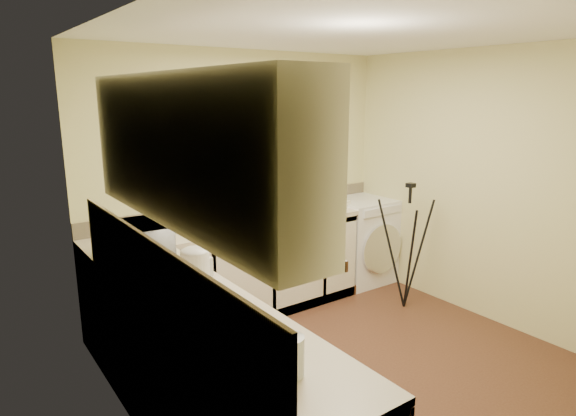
% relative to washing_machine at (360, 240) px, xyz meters
% --- Properties ---
extents(floor, '(3.20, 3.20, 0.00)m').
position_rel_washing_machine_xyz_m(floor, '(-1.31, -1.21, -0.46)').
color(floor, brown).
rests_on(floor, ground).
extents(ceiling, '(3.20, 3.20, 0.00)m').
position_rel_washing_machine_xyz_m(ceiling, '(-1.31, -1.21, 1.99)').
color(ceiling, white).
rests_on(ceiling, ground).
extents(wall_back, '(3.20, 0.00, 3.20)m').
position_rel_washing_machine_xyz_m(wall_back, '(-1.31, 0.29, 0.76)').
color(wall_back, beige).
rests_on(wall_back, ground).
extents(wall_front, '(3.20, 0.00, 3.20)m').
position_rel_washing_machine_xyz_m(wall_front, '(-1.31, -2.71, 0.76)').
color(wall_front, beige).
rests_on(wall_front, ground).
extents(wall_left, '(0.00, 3.00, 3.00)m').
position_rel_washing_machine_xyz_m(wall_left, '(-2.91, -1.21, 0.76)').
color(wall_left, beige).
rests_on(wall_left, ground).
extents(wall_right, '(0.00, 3.00, 3.00)m').
position_rel_washing_machine_xyz_m(wall_right, '(0.29, -1.21, 0.76)').
color(wall_right, beige).
rests_on(wall_right, ground).
extents(base_cabinet_back, '(2.55, 0.60, 0.86)m').
position_rel_washing_machine_xyz_m(base_cabinet_back, '(-1.63, -0.01, -0.03)').
color(base_cabinet_back, silver).
rests_on(base_cabinet_back, floor).
extents(base_cabinet_left, '(0.54, 2.40, 0.86)m').
position_rel_washing_machine_xyz_m(base_cabinet_left, '(-2.61, -1.51, -0.03)').
color(base_cabinet_left, silver).
rests_on(base_cabinet_left, floor).
extents(worktop_back, '(3.20, 0.60, 0.04)m').
position_rel_washing_machine_xyz_m(worktop_back, '(-1.31, -0.01, 0.42)').
color(worktop_back, beige).
rests_on(worktop_back, base_cabinet_back).
extents(worktop_left, '(0.60, 2.40, 0.04)m').
position_rel_washing_machine_xyz_m(worktop_left, '(-2.61, -1.51, 0.42)').
color(worktop_left, beige).
rests_on(worktop_left, base_cabinet_left).
extents(upper_cabinet, '(0.28, 1.90, 0.70)m').
position_rel_washing_machine_xyz_m(upper_cabinet, '(-2.75, -1.66, 1.34)').
color(upper_cabinet, silver).
rests_on(upper_cabinet, wall_left).
extents(splashback_left, '(0.02, 2.40, 0.45)m').
position_rel_washing_machine_xyz_m(splashback_left, '(-2.90, -1.51, 0.66)').
color(splashback_left, beige).
rests_on(splashback_left, wall_left).
extents(splashback_back, '(3.20, 0.02, 0.14)m').
position_rel_washing_machine_xyz_m(splashback_back, '(-1.31, 0.28, 0.51)').
color(splashback_back, beige).
rests_on(splashback_back, wall_back).
extents(window_glass, '(1.50, 0.02, 1.00)m').
position_rel_washing_machine_xyz_m(window_glass, '(-1.11, 0.28, 1.09)').
color(window_glass, black).
rests_on(window_glass, wall_back).
extents(window_blind, '(1.50, 0.02, 0.25)m').
position_rel_washing_machine_xyz_m(window_blind, '(-1.11, 0.25, 1.46)').
color(window_blind, tan).
rests_on(window_blind, wall_back).
extents(windowsill, '(1.60, 0.14, 0.03)m').
position_rel_washing_machine_xyz_m(windowsill, '(-1.11, 0.22, 0.57)').
color(windowsill, white).
rests_on(windowsill, wall_back).
extents(sink, '(0.82, 0.46, 0.03)m').
position_rel_washing_machine_xyz_m(sink, '(-1.11, -0.01, 0.45)').
color(sink, tan).
rests_on(sink, worktop_back).
extents(faucet, '(0.03, 0.03, 0.24)m').
position_rel_washing_machine_xyz_m(faucet, '(-1.11, 0.17, 0.56)').
color(faucet, silver).
rests_on(faucet, worktop_back).
extents(washing_machine, '(0.66, 0.64, 0.92)m').
position_rel_washing_machine_xyz_m(washing_machine, '(0.00, 0.00, 0.00)').
color(washing_machine, white).
rests_on(washing_machine, floor).
extents(laptop, '(0.37, 0.37, 0.22)m').
position_rel_washing_machine_xyz_m(laptop, '(-1.74, 0.00, 0.50)').
color(laptop, '#A5A4AC').
rests_on(laptop, worktop_back).
extents(kettle, '(0.17, 0.17, 0.23)m').
position_rel_washing_machine_xyz_m(kettle, '(-2.53, -1.19, 0.55)').
color(kettle, white).
rests_on(kettle, worktop_left).
extents(dish_rack, '(0.52, 0.45, 0.07)m').
position_rel_washing_machine_xyz_m(dish_rack, '(-0.52, -0.03, 0.47)').
color(dish_rack, white).
rests_on(dish_rack, worktop_back).
extents(tripod, '(0.69, 0.69, 1.24)m').
position_rel_washing_machine_xyz_m(tripod, '(-0.15, -0.80, 0.16)').
color(tripod, black).
rests_on(tripod, floor).
extents(glass_jug, '(0.12, 0.12, 0.17)m').
position_rel_washing_machine_xyz_m(glass_jug, '(-2.62, -2.30, 0.53)').
color(glass_jug, silver).
rests_on(glass_jug, worktop_left).
extents(steel_jar, '(0.07, 0.07, 0.10)m').
position_rel_washing_machine_xyz_m(steel_jar, '(-2.65, -1.79, 0.49)').
color(steel_jar, white).
rests_on(steel_jar, worktop_left).
extents(microwave, '(0.36, 0.50, 0.26)m').
position_rel_washing_machine_xyz_m(microwave, '(-2.58, -0.48, 0.57)').
color(microwave, white).
rests_on(microwave, worktop_left).
extents(plant_a, '(0.13, 0.09, 0.25)m').
position_rel_washing_machine_xyz_m(plant_a, '(-1.62, 0.22, 0.71)').
color(plant_a, '#999999').
rests_on(plant_a, windowsill).
extents(plant_b, '(0.16, 0.14, 0.27)m').
position_rel_washing_machine_xyz_m(plant_b, '(-1.37, 0.20, 0.72)').
color(plant_b, '#999999').
rests_on(plant_b, windowsill).
extents(plant_c, '(0.19, 0.19, 0.27)m').
position_rel_washing_machine_xyz_m(plant_c, '(-1.13, 0.20, 0.72)').
color(plant_c, '#999999').
rests_on(plant_c, windowsill).
extents(plant_d, '(0.23, 0.21, 0.23)m').
position_rel_washing_machine_xyz_m(plant_d, '(-0.88, 0.22, 0.70)').
color(plant_d, '#999999').
rests_on(plant_d, windowsill).
extents(soap_bottle_green, '(0.11, 0.11, 0.24)m').
position_rel_washing_machine_xyz_m(soap_bottle_green, '(-0.50, 0.19, 0.71)').
color(soap_bottle_green, green).
rests_on(soap_bottle_green, windowsill).
extents(soap_bottle_clear, '(0.10, 0.10, 0.19)m').
position_rel_washing_machine_xyz_m(soap_bottle_clear, '(-0.35, 0.20, 0.68)').
color(soap_bottle_clear, '#999999').
rests_on(soap_bottle_clear, windowsill).
extents(cup_back, '(0.15, 0.15, 0.11)m').
position_rel_washing_machine_xyz_m(cup_back, '(-0.21, 0.10, 0.49)').
color(cup_back, silver).
rests_on(cup_back, worktop_back).
extents(cup_left, '(0.11, 0.11, 0.09)m').
position_rel_washing_machine_xyz_m(cup_left, '(-2.56, -1.80, 0.48)').
color(cup_left, beige).
rests_on(cup_left, worktop_left).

